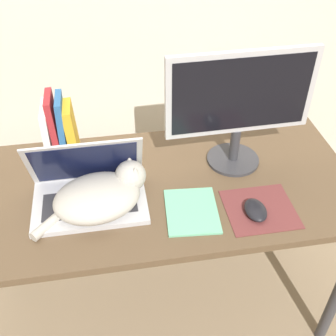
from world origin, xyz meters
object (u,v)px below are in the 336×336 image
(cat, at_px, (102,194))
(external_monitor, at_px, (240,103))
(computer_mouse, at_px, (256,210))
(notepad, at_px, (192,211))
(book_row, at_px, (59,128))
(laptop, at_px, (89,190))

(cat, xyz_separation_m, external_monitor, (0.49, 0.17, 0.20))
(cat, xyz_separation_m, computer_mouse, (0.49, -0.12, -0.04))
(notepad, bearing_deg, cat, 165.86)
(cat, height_order, book_row, book_row)
(laptop, height_order, notepad, laptop)
(cat, bearing_deg, notepad, -14.14)
(computer_mouse, relative_size, book_row, 0.42)
(laptop, relative_size, book_row, 1.49)
(computer_mouse, bearing_deg, external_monitor, 88.68)
(computer_mouse, bearing_deg, cat, 166.70)
(cat, distance_m, external_monitor, 0.56)
(book_row, bearing_deg, computer_mouse, -34.98)
(laptop, height_order, book_row, book_row)
(cat, relative_size, notepad, 1.71)
(computer_mouse, height_order, notepad, computer_mouse)
(cat, relative_size, external_monitor, 0.74)
(computer_mouse, bearing_deg, notepad, 167.90)
(laptop, xyz_separation_m, cat, (0.04, -0.04, 0.01))
(book_row, height_order, notepad, book_row)
(laptop, relative_size, notepad, 1.68)
(external_monitor, bearing_deg, computer_mouse, -91.32)
(book_row, bearing_deg, laptop, -71.42)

